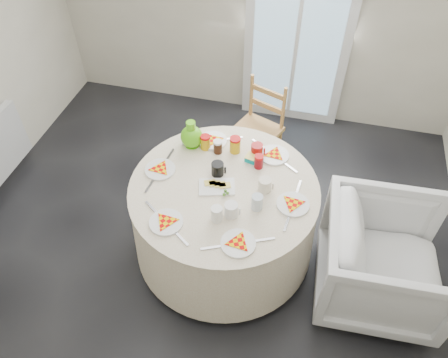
% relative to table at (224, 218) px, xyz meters
% --- Properties ---
extents(floor, '(4.00, 4.00, 0.00)m').
position_rel_table_xyz_m(floor, '(-0.16, -0.10, -0.38)').
color(floor, black).
rests_on(floor, ground).
extents(glass_door, '(1.00, 0.08, 2.10)m').
position_rel_table_xyz_m(glass_door, '(0.24, 1.85, 0.68)').
color(glass_door, silver).
rests_on(glass_door, floor).
extents(table, '(1.36, 1.36, 0.69)m').
position_rel_table_xyz_m(table, '(0.00, 0.00, 0.00)').
color(table, '#EBE8CD').
rests_on(table, floor).
extents(wooden_chair, '(0.49, 0.48, 0.86)m').
position_rel_table_xyz_m(wooden_chair, '(0.04, 1.00, 0.09)').
color(wooden_chair, '#BD9546').
rests_on(wooden_chair, floor).
extents(armchair, '(0.81, 0.86, 0.85)m').
position_rel_table_xyz_m(armchair, '(1.16, -0.11, 0.02)').
color(armchair, silver).
rests_on(armchair, floor).
extents(place_settings, '(1.58, 1.58, 0.02)m').
position_rel_table_xyz_m(place_settings, '(-0.00, 0.00, 0.40)').
color(place_settings, white).
rests_on(place_settings, table).
extents(jar_cluster, '(0.54, 0.39, 0.14)m').
position_rel_table_xyz_m(jar_cluster, '(-0.03, 0.30, 0.45)').
color(jar_cluster, olive).
rests_on(jar_cluster, table).
extents(butter_tub, '(0.13, 0.11, 0.05)m').
position_rel_table_xyz_m(butter_tub, '(0.15, 0.30, 0.41)').
color(butter_tub, '#00868B').
rests_on(butter_tub, table).
extents(green_pitcher, '(0.18, 0.18, 0.22)m').
position_rel_table_xyz_m(green_pitcher, '(-0.34, 0.36, 0.49)').
color(green_pitcher, '#55C113').
rests_on(green_pitcher, table).
extents(cheese_platter, '(0.28, 0.22, 0.03)m').
position_rel_table_xyz_m(cheese_platter, '(-0.05, -0.02, 0.40)').
color(cheese_platter, silver).
rests_on(cheese_platter, table).
extents(mugs_glasses, '(0.79, 0.79, 0.12)m').
position_rel_table_xyz_m(mugs_glasses, '(0.10, -0.01, 0.44)').
color(mugs_glasses, '#969696').
rests_on(mugs_glasses, table).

